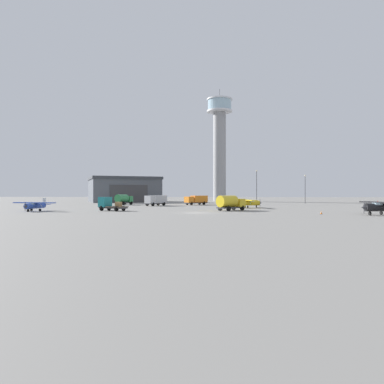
# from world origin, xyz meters

# --- Properties ---
(ground_plane) EXTENTS (400.00, 400.00, 0.00)m
(ground_plane) POSITION_xyz_m (0.00, 0.00, 0.00)
(ground_plane) COLOR gray
(control_tower) EXTENTS (10.21, 10.21, 45.20)m
(control_tower) POSITION_xyz_m (4.92, 79.84, 25.04)
(control_tower) COLOR gray
(control_tower) RESTS_ON ground_plane
(hangar) EXTENTS (31.63, 30.03, 9.30)m
(hangar) POSITION_xyz_m (-31.35, 68.93, 4.67)
(hangar) COLOR #4C5159
(hangar) RESTS_ON ground_plane
(airplane_yellow) EXTENTS (7.35, 9.41, 2.77)m
(airplane_yellow) POSITION_xyz_m (10.72, 20.57, 1.29)
(airplane_yellow) COLOR gold
(airplane_yellow) RESTS_ON ground_plane
(airplane_blue) EXTENTS (8.64, 6.76, 2.54)m
(airplane_blue) POSITION_xyz_m (-31.39, 3.05, 1.18)
(airplane_blue) COLOR #2847A8
(airplane_blue) RESTS_ON ground_plane
(truck_box_silver) EXTENTS (5.46, 6.97, 2.80)m
(truck_box_silver) POSITION_xyz_m (-12.67, 31.63, 1.63)
(truck_box_silver) COLOR #38383D
(truck_box_silver) RESTS_ON ground_plane
(truck_box_orange) EXTENTS (6.75, 6.33, 2.68)m
(truck_box_orange) POSITION_xyz_m (-2.17, 39.04, 1.54)
(truck_box_orange) COLOR #38383D
(truck_box_orange) RESTS_ON ground_plane
(truck_flatbed_teal) EXTENTS (6.21, 4.57, 2.72)m
(truck_flatbed_teal) POSITION_xyz_m (-17.65, 5.75, 1.31)
(truck_flatbed_teal) COLOR #38383D
(truck_flatbed_teal) RESTS_ON ground_plane
(truck_fuel_tanker_yellow) EXTENTS (6.05, 6.09, 3.04)m
(truck_fuel_tanker_yellow) POSITION_xyz_m (6.29, 7.69, 1.65)
(truck_fuel_tanker_yellow) COLOR #38383D
(truck_fuel_tanker_yellow) RESTS_ON ground_plane
(truck_fuel_tanker_green) EXTENTS (4.44, 6.56, 3.04)m
(truck_fuel_tanker_green) POSITION_xyz_m (-23.36, 38.17, 1.67)
(truck_fuel_tanker_green) COLOR #38383D
(truck_fuel_tanker_green) RESTS_ON ground_plane
(light_post_west) EXTENTS (0.44, 0.44, 9.26)m
(light_post_west) POSITION_xyz_m (32.29, 53.71, 5.47)
(light_post_west) COLOR #38383D
(light_post_west) RESTS_ON ground_plane
(light_post_east) EXTENTS (0.44, 0.44, 10.38)m
(light_post_east) POSITION_xyz_m (15.77, 45.16, 6.05)
(light_post_east) COLOR #38383D
(light_post_east) RESTS_ON ground_plane
(traffic_cone_near_left) EXTENTS (0.36, 0.36, 0.57)m
(traffic_cone_near_left) POSITION_xyz_m (21.12, -2.47, 0.28)
(traffic_cone_near_left) COLOR black
(traffic_cone_near_left) RESTS_ON ground_plane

